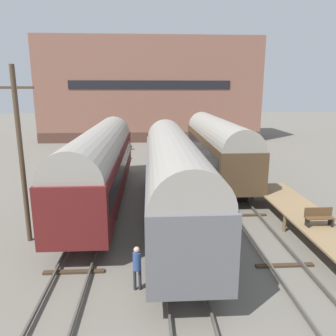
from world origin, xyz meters
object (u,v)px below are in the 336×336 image
person_worker (137,264)px  utility_pole (21,154)px  train_car_brown (217,144)px  train_car_maroon (101,160)px  train_car_grey (173,173)px  bench (319,216)px

person_worker → utility_pole: size_ratio=0.21×
utility_pole → train_car_brown: bearing=44.8°
train_car_brown → utility_pole: utility_pole is taller
train_car_brown → utility_pole: 17.26m
train_car_brown → person_worker: bearing=-111.1°
train_car_brown → train_car_maroon: 11.15m
person_worker → utility_pole: utility_pole is taller
train_car_grey → train_car_maroon: train_car_grey is taller
train_car_maroon → bench: (11.60, -7.28, -1.41)m
train_car_grey → person_worker: 7.12m
train_car_maroon → bench: size_ratio=13.06×
bench → utility_pole: size_ratio=0.16×
train_car_brown → train_car_grey: size_ratio=0.99×
train_car_brown → bench: size_ratio=12.52×
train_car_grey → train_car_maroon: (-4.61, 3.91, -0.05)m
train_car_maroon → bench: 13.77m
bench → person_worker: (-8.84, -3.22, -0.47)m
utility_pole → bench: bearing=-5.7°
train_car_grey → utility_pole: size_ratio=2.01×
train_car_brown → person_worker: size_ratio=9.60×
train_car_brown → utility_pole: (-12.21, -12.10, 1.57)m
train_car_maroon → utility_pole: (-2.98, -5.84, 1.58)m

